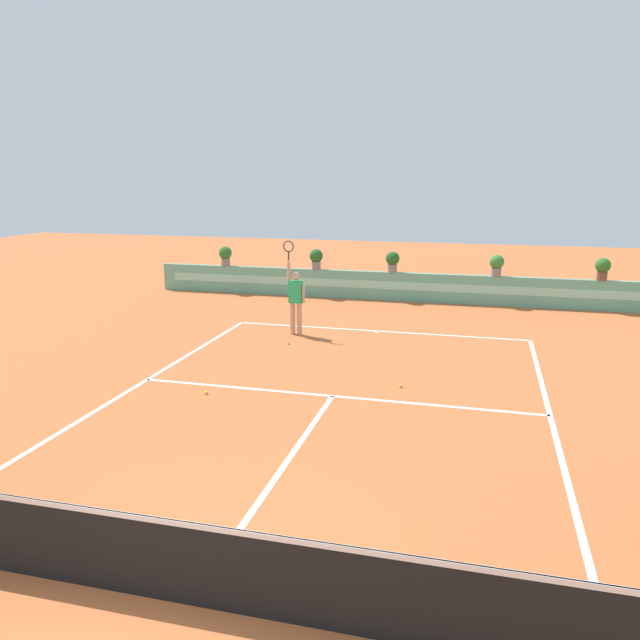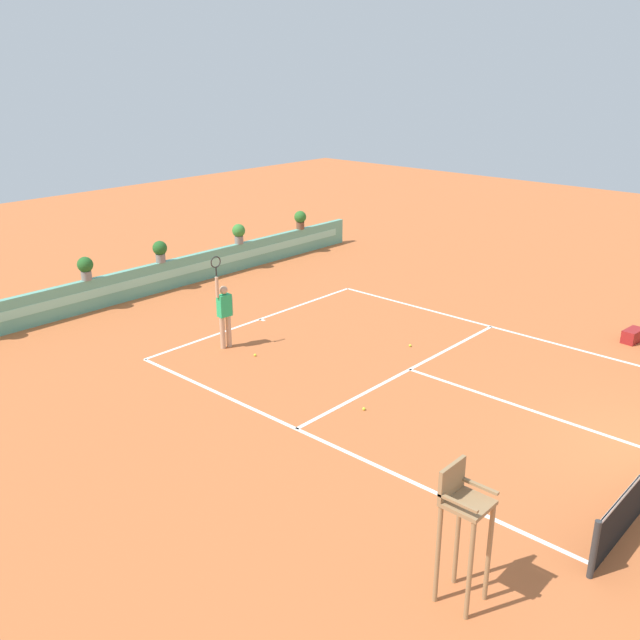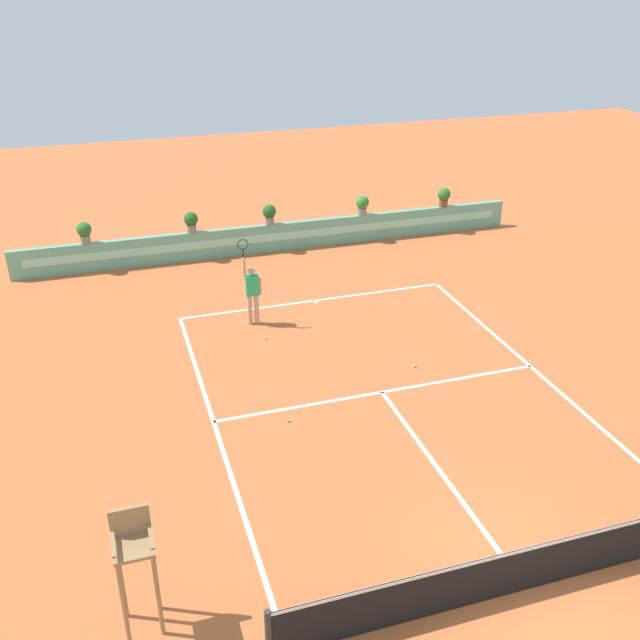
# 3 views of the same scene
# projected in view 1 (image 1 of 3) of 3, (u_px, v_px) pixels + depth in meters

# --- Properties ---
(ground_plane) EXTENTS (60.00, 60.00, 0.00)m
(ground_plane) POSITION_uv_depth(u_px,v_px,m) (328.00, 403.00, 12.08)
(ground_plane) COLOR #BC6033
(court_lines) EXTENTS (8.32, 11.94, 0.01)m
(court_lines) POSITION_uv_depth(u_px,v_px,m) (336.00, 391.00, 12.76)
(court_lines) COLOR white
(court_lines) RESTS_ON ground
(net) EXTENTS (8.92, 0.10, 1.00)m
(net) POSITION_uv_depth(u_px,v_px,m) (185.00, 560.00, 6.31)
(net) COLOR #333333
(net) RESTS_ON ground
(back_wall_barrier) EXTENTS (18.00, 0.21, 1.00)m
(back_wall_barrier) POSITION_uv_depth(u_px,v_px,m) (399.00, 287.00, 21.76)
(back_wall_barrier) COLOR #60A88E
(back_wall_barrier) RESTS_ON ground
(tennis_player) EXTENTS (0.62, 0.25, 2.58)m
(tennis_player) POSITION_uv_depth(u_px,v_px,m) (296.00, 297.00, 17.03)
(tennis_player) COLOR tan
(tennis_player) RESTS_ON ground
(tennis_ball_near_baseline) EXTENTS (0.07, 0.07, 0.07)m
(tennis_ball_near_baseline) POSITION_uv_depth(u_px,v_px,m) (288.00, 343.00, 16.26)
(tennis_ball_near_baseline) COLOR #CCE033
(tennis_ball_near_baseline) RESTS_ON ground
(tennis_ball_mid_court) EXTENTS (0.07, 0.07, 0.07)m
(tennis_ball_mid_court) POSITION_uv_depth(u_px,v_px,m) (206.00, 393.00, 12.57)
(tennis_ball_mid_court) COLOR #CCE033
(tennis_ball_mid_court) RESTS_ON ground
(tennis_ball_by_sideline) EXTENTS (0.07, 0.07, 0.07)m
(tennis_ball_by_sideline) POSITION_uv_depth(u_px,v_px,m) (401.00, 386.00, 12.96)
(tennis_ball_by_sideline) COLOR #CCE033
(tennis_ball_by_sideline) RESTS_ON ground
(potted_plant_far_left) EXTENTS (0.48, 0.48, 0.72)m
(potted_plant_far_left) POSITION_uv_depth(u_px,v_px,m) (225.00, 255.00, 23.15)
(potted_plant_far_left) COLOR gray
(potted_plant_far_left) RESTS_ON back_wall_barrier
(potted_plant_right) EXTENTS (0.48, 0.48, 0.72)m
(potted_plant_right) POSITION_uv_depth(u_px,v_px,m) (497.00, 264.00, 20.76)
(potted_plant_right) COLOR gray
(potted_plant_right) RESTS_ON back_wall_barrier
(potted_plant_left) EXTENTS (0.48, 0.48, 0.72)m
(potted_plant_left) POSITION_uv_depth(u_px,v_px,m) (316.00, 258.00, 22.29)
(potted_plant_left) COLOR gray
(potted_plant_left) RESTS_ON back_wall_barrier
(potted_plant_centre) EXTENTS (0.48, 0.48, 0.72)m
(potted_plant_centre) POSITION_uv_depth(u_px,v_px,m) (393.00, 260.00, 21.62)
(potted_plant_centre) COLOR gray
(potted_plant_centre) RESTS_ON back_wall_barrier
(potted_plant_far_right) EXTENTS (0.48, 0.48, 0.72)m
(potted_plant_far_right) POSITION_uv_depth(u_px,v_px,m) (603.00, 268.00, 19.96)
(potted_plant_far_right) COLOR brown
(potted_plant_far_right) RESTS_ON back_wall_barrier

